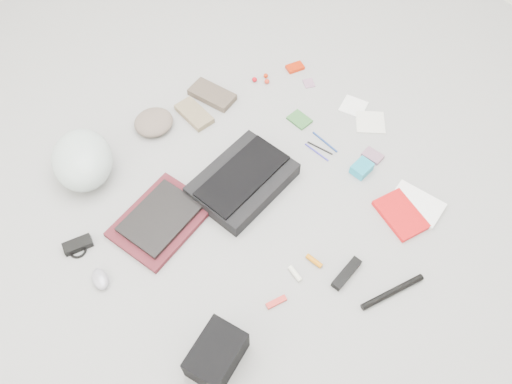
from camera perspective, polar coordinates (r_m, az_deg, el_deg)
ground_plane at (r=2.18m, az=0.00°, el=-0.72°), size 4.00×4.00×0.00m
messenger_bag at (r=2.19m, az=-1.52°, el=1.28°), size 0.49×0.39×0.07m
bag_flap at (r=2.15m, az=-1.54°, el=1.91°), size 0.45×0.28×0.01m
laptop_sleeve at (r=2.14m, az=-10.81°, el=-3.21°), size 0.45×0.39×0.03m
laptop at (r=2.12m, az=-10.91°, el=-2.89°), size 0.36×0.31×0.02m
bike_helmet at (r=2.31m, az=-19.23°, el=3.50°), size 0.35×0.39×0.19m
beanie at (r=2.45m, az=-11.62°, el=7.82°), size 0.20×0.19×0.07m
mitten_left at (r=2.48m, az=-7.08°, el=8.85°), size 0.11×0.20×0.03m
mitten_right at (r=2.55m, az=-5.03°, el=11.02°), size 0.18×0.25×0.03m
power_brick at (r=2.17m, az=-19.69°, el=-5.70°), size 0.12×0.07×0.03m
cable_coil at (r=2.17m, az=-19.67°, el=-6.32°), size 0.09×0.09×0.01m
mouse at (r=2.07m, az=-17.38°, el=-9.46°), size 0.07×0.11×0.04m
camera_bag at (r=1.84m, az=-4.54°, el=-18.08°), size 0.25×0.22×0.14m
multitool at (r=1.96m, az=2.34°, el=-12.45°), size 0.09×0.04×0.01m
toiletry_tube_white at (r=2.01m, az=4.48°, el=-9.28°), size 0.02×0.07×0.02m
toiletry_tube_orange at (r=2.04m, az=6.66°, el=-7.83°), size 0.04×0.08×0.02m
u_lock at (r=2.03m, az=10.30°, el=-9.14°), size 0.16×0.07×0.03m
bike_pump at (r=2.04m, az=15.33°, el=-10.95°), size 0.28×0.07×0.03m
book_red at (r=2.21m, az=16.20°, el=-2.50°), size 0.17×0.24×0.02m
book_white at (r=2.26m, az=17.83°, el=-1.36°), size 0.20×0.25×0.02m
notepad at (r=2.45m, az=4.99°, el=8.24°), size 0.09×0.11×0.01m
pen_blue at (r=2.34m, az=6.95°, el=4.54°), size 0.03×0.14×0.01m
pen_black at (r=2.35m, az=7.32°, el=5.01°), size 0.05×0.13×0.01m
pen_navy at (r=2.38m, az=7.88°, el=5.69°), size 0.02×0.16×0.01m
accordion_wallet at (r=2.29m, az=11.99°, el=2.67°), size 0.10×0.09×0.04m
card_deck at (r=2.36m, az=13.18°, el=4.06°), size 0.08×0.10×0.02m
napkin_top at (r=2.55m, az=11.08°, el=9.57°), size 0.16×0.16×0.01m
napkin_bottom at (r=2.50m, az=12.93°, el=7.78°), size 0.19×0.19×0.01m
lollipop_a at (r=2.62m, az=-0.17°, el=12.73°), size 0.03×0.03×0.03m
lollipop_b at (r=2.61m, az=1.25°, el=12.53°), size 0.03×0.03×0.03m
lollipop_c at (r=2.65m, az=1.12°, el=13.15°), size 0.03×0.03×0.02m
altoids_tin at (r=2.70m, az=4.48°, el=14.02°), size 0.10×0.07×0.02m
stamp_sheet at (r=2.63m, az=6.05°, el=12.26°), size 0.07×0.08×0.00m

